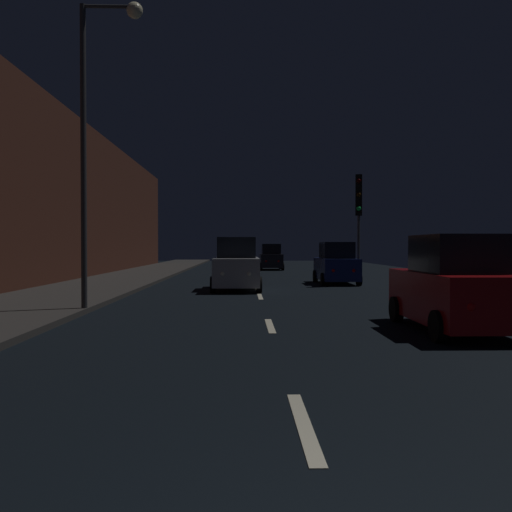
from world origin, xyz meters
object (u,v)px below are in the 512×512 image
Objects in this scene: car_parked_right_near at (454,287)px; car_parked_right_far at (336,265)px; traffic_light_far_right at (359,205)px; streetlamp_overhead at (98,112)px; car_distant_taillights at (271,258)px; car_approaching_headlights at (237,266)px.

car_parked_right_far is at bearing 0.00° from car_parked_right_near.
streetlamp_overhead reaches higher than traffic_light_far_right.
traffic_light_far_right is 13.68m from car_parked_right_near.
traffic_light_far_right is 1.28× the size of car_distant_taillights.
streetlamp_overhead reaches higher than car_parked_right_far.
car_distant_taillights is (6.13, 27.49, -4.55)m from streetlamp_overhead.
car_approaching_headlights is 1.06× the size of car_parked_right_near.
car_distant_taillights is at bearing 8.48° from car_parked_right_far.
traffic_light_far_right is 6.66m from car_approaching_headlights.
car_parked_right_near is (2.38, -30.74, 0.02)m from car_distant_taillights.
traffic_light_far_right is 1.18× the size of car_approaching_headlights.
streetlamp_overhead is 10.17m from car_parked_right_near.
car_distant_taillights is at bearing -156.91° from traffic_light_far_right.
streetlamp_overhead is 28.53m from car_distant_taillights.
car_parked_right_far is (2.38, -15.95, 0.01)m from car_distant_taillights.
car_parked_right_near is 14.79m from car_parked_right_far.
streetlamp_overhead is 2.08× the size of car_parked_right_far.
traffic_light_far_right reaches higher than car_parked_right_near.
car_parked_right_near reaches higher than car_parked_right_far.
car_approaching_headlights is (-5.65, -2.20, -2.77)m from traffic_light_far_right.
car_distant_taillights is at bearing 4.42° from car_parked_right_near.
streetlamp_overhead is at bearing -29.88° from traffic_light_far_right.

